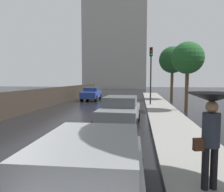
# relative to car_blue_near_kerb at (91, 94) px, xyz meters

# --- Properties ---
(sidewalk_strip) EXTENTS (2.20, 60.00, 0.14)m
(sidewalk_strip) POSITION_rel_car_blue_near_kerb_xyz_m (6.97, -18.11, -0.68)
(sidewalk_strip) COLOR gray
(sidewalk_strip) RESTS_ON ground
(car_blue_near_kerb) EXTENTS (1.86, 4.14, 1.44)m
(car_blue_near_kerb) POSITION_rel_car_blue_near_kerb_xyz_m (0.00, 0.00, 0.00)
(car_blue_near_kerb) COLOR navy
(car_blue_near_kerb) RESTS_ON ground
(car_grey_mid_road) EXTENTS (1.98, 3.97, 1.45)m
(car_grey_mid_road) POSITION_rel_car_blue_near_kerb_xyz_m (4.38, -12.03, 0.01)
(car_grey_mid_road) COLOR slate
(car_grey_mid_road) RESTS_ON ground
(car_silver_far_ahead) EXTENTS (1.87, 4.64, 1.42)m
(car_silver_far_ahead) POSITION_rel_car_blue_near_kerb_xyz_m (4.59, -19.43, -0.02)
(car_silver_far_ahead) COLOR #B2B5BA
(car_silver_far_ahead) RESTS_ON ground
(pedestrian_with_umbrella_near) EXTENTS (1.00, 1.00, 1.92)m
(pedestrian_with_umbrella_near) POSITION_rel_car_blue_near_kerb_xyz_m (6.72, -18.14, 0.89)
(pedestrian_with_umbrella_near) COLOR black
(pedestrian_with_umbrella_near) RESTS_ON sidewalk_strip
(traffic_light) EXTENTS (0.26, 0.39, 4.92)m
(traffic_light) POSITION_rel_car_blue_near_kerb_xyz_m (6.27, -4.15, 2.76)
(traffic_light) COLOR black
(traffic_light) RESTS_ON sidewalk_strip
(street_tree_mid) EXTENTS (2.25, 2.25, 4.96)m
(street_tree_mid) POSITION_rel_car_blue_near_kerb_xyz_m (8.65, -7.10, 3.05)
(street_tree_mid) COLOR #4C3823
(street_tree_mid) RESTS_ON ground
(street_tree_far) EXTENTS (2.91, 2.91, 5.93)m
(street_tree_far) POSITION_rel_car_blue_near_kerb_xyz_m (8.87, 1.28, 3.69)
(street_tree_far) COLOR #4C3823
(street_tree_far) RESTS_ON ground
(distant_tower) EXTENTS (16.31, 9.96, 29.63)m
(distant_tower) POSITION_rel_car_blue_near_kerb_xyz_m (-1.33, 31.67, 12.05)
(distant_tower) COLOR #9E9993
(distant_tower) RESTS_ON ground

